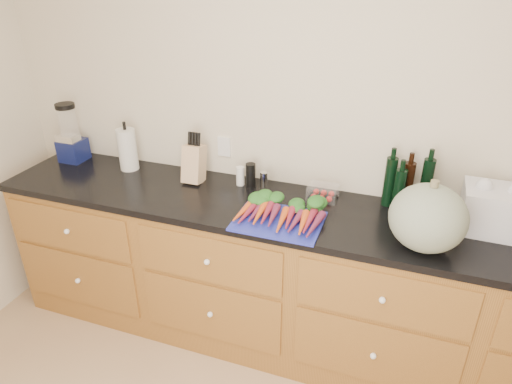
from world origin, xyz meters
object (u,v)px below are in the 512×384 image
at_px(paper_towel, 128,150).
at_px(tomato_box, 323,192).
at_px(squash, 428,218).
at_px(cutting_board, 278,221).
at_px(carrots, 281,212).
at_px(blender_appliance, 70,136).
at_px(knife_block, 194,164).

distance_m(paper_towel, tomato_box, 1.25).
xyz_separation_m(squash, tomato_box, (-0.54, 0.32, -0.12)).
height_order(squash, paper_towel, squash).
height_order(cutting_board, carrots, carrots).
height_order(blender_appliance, tomato_box, blender_appliance).
relative_size(squash, tomato_box, 2.13).
height_order(carrots, knife_block, knife_block).
height_order(carrots, tomato_box, tomato_box).
distance_m(blender_appliance, knife_block, 0.90).
height_order(paper_towel, tomato_box, paper_towel).
height_order(carrots, squash, squash).
relative_size(cutting_board, paper_towel, 1.68).
distance_m(cutting_board, knife_block, 0.70).
distance_m(cutting_board, paper_towel, 1.14).
height_order(squash, knife_block, squash).
relative_size(cutting_board, knife_block, 1.98).
bearing_deg(squash, carrots, 177.46).
bearing_deg(cutting_board, paper_towel, 163.66).
bearing_deg(squash, blender_appliance, 172.12).
bearing_deg(paper_towel, squash, -9.79).
distance_m(blender_appliance, tomato_box, 1.68).
xyz_separation_m(squash, paper_towel, (-1.79, 0.31, -0.02)).
distance_m(carrots, knife_block, 0.68).
bearing_deg(tomato_box, cutting_board, -115.42).
bearing_deg(paper_towel, carrots, -14.29).
bearing_deg(paper_towel, tomato_box, 0.46).
bearing_deg(paper_towel, cutting_board, -16.34).
distance_m(carrots, tomato_box, 0.33).
relative_size(blender_appliance, knife_block, 1.72).
bearing_deg(blender_appliance, paper_towel, 0.28).
relative_size(squash, blender_appliance, 0.90).
bearing_deg(tomato_box, squash, -30.47).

